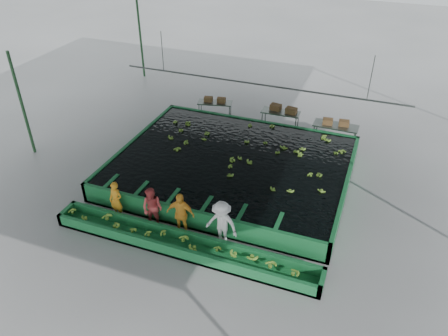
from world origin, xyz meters
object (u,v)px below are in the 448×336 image
at_px(flotation_tank, 232,167).
at_px(worker_d, 222,224).
at_px(sorting_trough, 183,245).
at_px(box_stack_mid, 283,112).
at_px(worker_a, 116,200).
at_px(box_stack_left, 215,102).
at_px(packing_table_right, 335,134).
at_px(packing_table_left, 215,109).
at_px(box_stack_right, 335,125).
at_px(worker_b, 152,208).
at_px(packing_table_mid, 280,119).
at_px(worker_c, 180,214).

relative_size(flotation_tank, worker_d, 5.37).
xyz_separation_m(sorting_trough, box_stack_mid, (0.92, 10.43, 0.66)).
relative_size(worker_a, box_stack_left, 1.34).
xyz_separation_m(flotation_tank, worker_d, (1.17, -4.30, 0.48)).
xyz_separation_m(worker_a, worker_d, (4.34, 0.00, 0.14)).
bearing_deg(sorting_trough, packing_table_right, 68.76).
distance_m(flotation_tank, worker_d, 4.48).
xyz_separation_m(packing_table_left, box_stack_left, (-0.03, 0.04, 0.43)).
distance_m(packing_table_left, box_stack_right, 6.72).
bearing_deg(flotation_tank, packing_table_right, 50.67).
bearing_deg(packing_table_left, worker_b, -82.02).
xyz_separation_m(packing_table_right, box_stack_mid, (-2.86, 0.73, 0.42)).
bearing_deg(worker_b, box_stack_right, 59.62).
relative_size(flotation_tank, packing_table_mid, 4.99).
bearing_deg(sorting_trough, worker_c, 118.44).
height_order(flotation_tank, packing_table_right, packing_table_right).
bearing_deg(flotation_tank, packing_table_left, 119.12).
height_order(packing_table_left, packing_table_mid, packing_table_mid).
height_order(worker_a, packing_table_left, worker_a).
xyz_separation_m(worker_d, box_stack_right, (2.57, 8.94, 0.06)).
distance_m(packing_table_right, box_stack_left, 6.77).
relative_size(worker_a, packing_table_left, 0.84).
bearing_deg(box_stack_right, flotation_tank, -128.86).
xyz_separation_m(worker_a, worker_c, (2.74, -0.00, 0.11)).
distance_m(box_stack_mid, box_stack_right, 2.91).
bearing_deg(packing_table_left, box_stack_left, 124.73).
xyz_separation_m(worker_c, box_stack_mid, (1.35, 9.63, 0.01)).
bearing_deg(packing_table_left, box_stack_right, -5.29).
bearing_deg(box_stack_mid, flotation_tank, -99.76).
bearing_deg(packing_table_mid, box_stack_left, 179.58).
distance_m(flotation_tank, packing_table_left, 6.02).
xyz_separation_m(worker_d, packing_table_right, (2.60, 8.90, -0.44)).
relative_size(packing_table_left, packing_table_mid, 0.94).
relative_size(worker_c, packing_table_left, 0.97).
xyz_separation_m(packing_table_left, box_stack_right, (6.67, -0.62, 0.57)).
xyz_separation_m(worker_b, box_stack_left, (-1.37, 9.60, 0.00)).
height_order(worker_b, box_stack_right, worker_b).
height_order(packing_table_left, box_stack_right, box_stack_right).
xyz_separation_m(flotation_tank, box_stack_right, (3.74, 4.64, 0.54)).
distance_m(worker_a, box_stack_left, 9.60).
height_order(sorting_trough, box_stack_left, box_stack_left).
bearing_deg(worker_a, packing_table_mid, 74.03).
distance_m(packing_table_mid, packing_table_right, 3.05).
bearing_deg(worker_d, box_stack_right, 78.79).
bearing_deg(worker_b, packing_table_right, 59.36).
distance_m(flotation_tank, packing_table_right, 5.95).
height_order(flotation_tank, worker_d, worker_d).
bearing_deg(worker_a, worker_d, 6.55).
bearing_deg(packing_table_mid, sorting_trough, -94.41).
relative_size(worker_b, packing_table_mid, 0.85).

